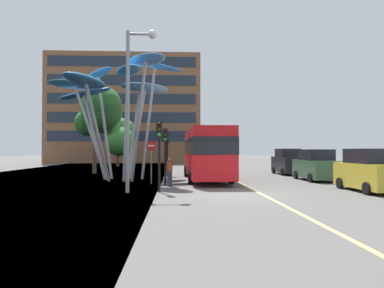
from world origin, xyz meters
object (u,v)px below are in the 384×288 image
(street_lamp, at_px, (134,89))
(car_parked_near, at_px, (370,171))
(traffic_light_kerb_far, at_px, (165,144))
(car_parked_mid, at_px, (316,166))
(no_entry_sign, at_px, (151,155))
(red_bus, at_px, (206,151))
(traffic_light_kerb_near, at_px, (159,141))
(car_parked_far, at_px, (287,162))
(traffic_light_island_mid, at_px, (167,145))
(pedestrian, at_px, (170,172))
(leaf_sculpture, at_px, (118,87))

(street_lamp, bearing_deg, car_parked_near, -0.42)
(traffic_light_kerb_far, distance_m, car_parked_mid, 10.68)
(street_lamp, relative_size, no_entry_sign, 3.03)
(car_parked_mid, bearing_deg, traffic_light_kerb_far, -166.43)
(car_parked_near, bearing_deg, red_bus, 138.07)
(traffic_light_kerb_near, height_order, car_parked_far, traffic_light_kerb_near)
(traffic_light_kerb_far, xyz_separation_m, street_lamp, (-1.42, -3.65, 2.63))
(traffic_light_kerb_near, relative_size, traffic_light_kerb_far, 1.03)
(traffic_light_island_mid, bearing_deg, street_lamp, -97.29)
(red_bus, bearing_deg, car_parked_far, 34.54)
(pedestrian, relative_size, no_entry_sign, 0.63)
(car_parked_near, bearing_deg, pedestrian, 164.26)
(car_parked_near, relative_size, no_entry_sign, 1.57)
(traffic_light_kerb_near, xyz_separation_m, pedestrian, (0.47, 2.73, -1.70))
(traffic_light_kerb_near, distance_m, traffic_light_kerb_far, 3.60)
(leaf_sculpture, bearing_deg, pedestrian, -51.42)
(traffic_light_kerb_far, bearing_deg, leaf_sculpture, 132.12)
(red_bus, distance_m, car_parked_far, 9.16)
(red_bus, distance_m, traffic_light_kerb_far, 4.24)
(red_bus, distance_m, no_entry_sign, 4.45)
(traffic_light_island_mid, distance_m, street_lamp, 11.02)
(traffic_light_kerb_far, relative_size, pedestrian, 2.02)
(red_bus, bearing_deg, traffic_light_island_mid, 126.73)
(red_bus, distance_m, car_parked_near, 10.43)
(traffic_light_island_mid, distance_m, car_parked_far, 10.51)
(leaf_sculpture, relative_size, street_lamp, 1.32)
(street_lamp, bearing_deg, car_parked_mid, 27.65)
(car_parked_near, xyz_separation_m, street_lamp, (-11.90, 0.09, 4.07))
(traffic_light_kerb_near, height_order, pedestrian, traffic_light_kerb_near)
(pedestrian, bearing_deg, traffic_light_kerb_far, 107.71)
(car_parked_near, bearing_deg, car_parked_mid, 91.77)
(red_bus, xyz_separation_m, no_entry_sign, (-3.63, -2.56, -0.26))
(traffic_light_kerb_far, distance_m, car_parked_near, 11.22)
(leaf_sculpture, bearing_deg, car_parked_mid, -5.75)
(car_parked_mid, xyz_separation_m, car_parked_far, (-0.03, 5.88, 0.04))
(traffic_light_island_mid, distance_m, pedestrian, 8.02)
(street_lamp, distance_m, no_entry_sign, 5.45)
(car_parked_near, height_order, car_parked_mid, car_parked_near)
(red_bus, xyz_separation_m, traffic_light_island_mid, (-2.82, 3.78, 0.47))
(traffic_light_kerb_far, xyz_separation_m, no_entry_sign, (-0.88, 0.64, -0.69))
(leaf_sculpture, xyz_separation_m, car_parked_far, (13.76, 4.49, -5.59))
(leaf_sculpture, bearing_deg, street_lamp, -74.56)
(traffic_light_kerb_far, xyz_separation_m, car_parked_far, (10.26, 8.36, -1.42))
(red_bus, height_order, leaf_sculpture, leaf_sculpture)
(traffic_light_kerb_far, height_order, traffic_light_island_mid, traffic_light_island_mid)
(car_parked_mid, distance_m, no_entry_sign, 11.34)
(red_bus, bearing_deg, pedestrian, -121.36)
(traffic_light_kerb_far, bearing_deg, no_entry_sign, 144.08)
(car_parked_far, bearing_deg, traffic_light_kerb_far, -140.80)
(car_parked_far, distance_m, street_lamp, 17.24)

